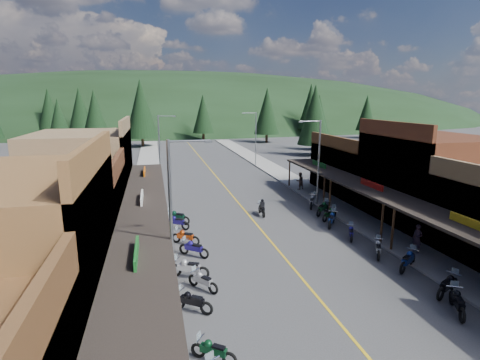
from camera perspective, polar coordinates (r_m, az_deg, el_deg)
ground at (r=26.81m, az=4.76°, el=-9.36°), size 220.00×220.00×0.00m
centerline at (r=45.46m, az=-2.92°, el=-0.31°), size 0.15×90.00×0.01m
sidewalk_west at (r=44.80m, az=-13.94°, el=-0.76°), size 3.40×94.00×0.15m
sidewalk_east at (r=47.71m, az=7.42°, el=0.28°), size 3.40×94.00×0.15m
shop_west_1 at (r=18.06m, az=-32.12°, el=-10.19°), size 10.90×10.20×8.20m
shop_west_2 at (r=27.11m, az=-25.39°, el=-4.63°), size 10.90×9.00×6.20m
shop_west_3 at (r=36.08m, az=-22.46°, el=1.18°), size 10.90×10.20×8.20m
shop_east_2 at (r=33.89m, az=26.72°, el=0.14°), size 10.90×9.00×8.20m
shop_east_3 at (r=41.73m, az=18.23°, el=1.50°), size 10.90×10.20×6.20m
streetlight_0 at (r=18.52m, az=-10.06°, el=-4.83°), size 2.16×0.18×8.00m
streetlight_1 at (r=46.03m, az=-12.01°, el=5.22°), size 2.16×0.18×8.00m
streetlight_2 at (r=35.36m, az=11.71°, el=3.20°), size 2.16×0.18×8.00m
streetlight_3 at (r=55.94m, az=2.27°, el=6.66°), size 2.16×0.18×8.00m
ridge_hill at (r=159.21m, az=-10.33°, el=8.43°), size 310.00×140.00×60.00m
pine_1 at (r=95.15m, az=-23.21°, el=9.65°), size 5.88×5.88×12.50m
pine_2 at (r=81.77m, az=-14.86°, el=10.49°), size 6.72×6.72×14.00m
pine_3 at (r=90.54m, az=-5.66°, el=9.99°), size 5.04×5.04×11.00m
pine_4 at (r=87.62m, az=4.13°, el=10.44°), size 5.88×5.88×12.50m
pine_5 at (r=104.44m, az=10.73°, el=10.95°), size 6.72×6.72×14.00m
pine_6 at (r=102.92m, az=18.73°, el=9.68°), size 5.04×5.04×11.00m
pine_7 at (r=102.65m, az=-27.09°, el=9.42°), size 5.88×5.88×12.50m
pine_8 at (r=65.40m, az=-25.84°, el=7.60°), size 4.48×4.48×10.00m
pine_9 at (r=75.77m, az=11.91°, el=9.31°), size 4.93×4.93×10.80m
pine_10 at (r=74.49m, az=-21.21°, el=9.02°), size 5.38×5.38×11.60m
pine_11 at (r=67.71m, az=11.33°, el=9.71°), size 5.82×5.82×12.40m
bike_west_3 at (r=15.60m, az=-4.07°, el=-24.37°), size 1.89×1.60×1.07m
bike_west_4 at (r=18.56m, az=-7.30°, el=-17.73°), size 2.10×1.76×1.19m
bike_west_5 at (r=20.34m, az=-5.68°, el=-14.92°), size 1.79×1.98×1.15m
bike_west_6 at (r=21.64m, az=-7.79°, el=-12.99°), size 2.40×1.67×1.31m
bike_west_7 at (r=24.31m, az=-7.07°, el=-10.18°), size 2.11×1.92×1.23m
bike_west_8 at (r=26.34m, az=-8.32°, el=-8.44°), size 2.14×1.78×1.21m
bike_west_9 at (r=29.43m, az=-9.63°, el=-6.22°), size 2.19×1.85×1.24m
bike_west_10 at (r=30.60m, az=-9.56°, el=-5.47°), size 2.24×1.92×1.28m
bike_east_3 at (r=20.92m, az=30.24°, el=-15.66°), size 1.67×2.29×1.26m
bike_east_4 at (r=22.38m, az=29.11°, el=-13.72°), size 2.29×1.61×1.25m
bike_east_5 at (r=24.49m, az=24.22°, el=-10.95°), size 2.29×1.91×1.29m
bike_east_6 at (r=25.74m, az=20.31°, el=-9.63°), size 1.64×2.14×1.18m
bike_east_7 at (r=28.13m, az=16.57°, el=-7.61°), size 1.40×1.99×1.09m
bike_east_8 at (r=30.49m, az=13.80°, el=-5.71°), size 1.92×2.26×1.28m
bike_east_9 at (r=31.99m, az=13.50°, el=-4.94°), size 2.11×1.74×1.19m
bike_east_10 at (r=33.31m, az=12.49°, el=-4.11°), size 2.19×2.05×1.29m
bike_east_11 at (r=35.26m, az=10.94°, el=-3.12°), size 1.81×2.39×1.32m
rider_on_bike at (r=32.41m, az=3.33°, el=-4.37°), size 0.73×2.01×1.51m
pedestrian_east_a at (r=26.81m, az=25.40°, el=-8.05°), size 0.61×0.78×1.88m
pedestrian_east_b at (r=41.45m, az=9.09°, el=-0.13°), size 1.04×0.77×1.91m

